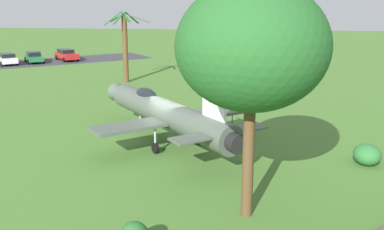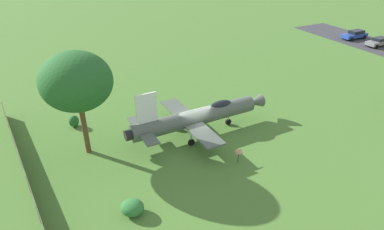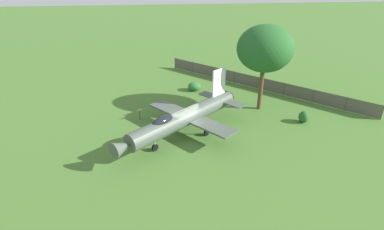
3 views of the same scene
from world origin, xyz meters
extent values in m
plane|color=#47722D|center=(0.00, 0.00, 0.00)|extent=(200.00, 200.00, 0.00)
cylinder|color=#4C564C|center=(0.00, 0.00, 1.74)|extent=(8.92, 10.17, 1.52)
cone|color=#4C564C|center=(-4.27, 5.05, 1.74)|extent=(2.02, 2.05, 1.29)
cylinder|color=black|center=(4.04, -4.78, 1.74)|extent=(1.08, 1.05, 0.91)
ellipsoid|color=black|center=(-1.71, 2.02, 2.39)|extent=(2.11, 2.26, 0.84)
cube|color=white|center=(2.95, -3.49, 3.81)|extent=(1.27, 1.47, 2.61)
cube|color=#4C564C|center=(-1.67, -2.20, 1.55)|extent=(4.08, 3.83, 0.16)
cube|color=#4C564C|center=(2.45, 1.28, 1.55)|extent=(4.08, 3.83, 0.16)
cube|color=#4C564C|center=(2.00, -4.93, 1.89)|extent=(2.08, 2.00, 0.10)
cube|color=#4C564C|center=(4.53, -2.79, 1.89)|extent=(2.08, 2.00, 0.10)
cylinder|color=#A5A8AD|center=(-2.33, 2.76, 0.95)|extent=(0.12, 0.12, 1.29)
cylinder|color=black|center=(-2.33, 2.76, 0.30)|extent=(0.52, 0.57, 0.60)
cylinder|color=#A5A8AD|center=(-0.34, -1.86, 0.95)|extent=(0.12, 0.12, 1.29)
cylinder|color=black|center=(-0.34, -1.86, 0.30)|extent=(0.52, 0.57, 0.60)
cylinder|color=#A5A8AD|center=(1.89, 0.02, 0.95)|extent=(0.12, 0.12, 1.29)
cylinder|color=black|center=(1.89, 0.02, 0.30)|extent=(0.52, 0.57, 0.60)
cylinder|color=brown|center=(4.65, -8.29, 2.48)|extent=(0.43, 0.43, 4.96)
ellipsoid|color=#235B26|center=(4.65, -8.29, 6.46)|extent=(5.45, 5.55, 4.61)
cylinder|color=brown|center=(-7.79, 18.73, 3.26)|extent=(0.52, 0.52, 6.52)
cube|color=#235B26|center=(-6.52, 18.76, 6.32)|extent=(2.43, 0.30, 0.89)
cube|color=#235B26|center=(-7.25, 19.63, 6.32)|extent=(1.12, 1.66, 1.20)
cube|color=#235B26|center=(-8.01, 19.55, 6.32)|extent=(0.64, 1.63, 0.65)
cube|color=#235B26|center=(-8.74, 19.41, 6.32)|extent=(1.93, 1.48, 0.90)
cube|color=#235B26|center=(-8.69, 18.06, 6.32)|extent=(1.65, 1.31, 1.33)
cube|color=#235B26|center=(-8.12, 17.89, 6.32)|extent=(0.77, 1.50, 1.06)
cube|color=#235B26|center=(-7.31, 18.00, 6.32)|extent=(1.13, 1.52, 0.64)
ellipsoid|color=#2D7033|center=(10.57, -2.07, 0.53)|extent=(1.37, 1.57, 1.06)
cylinder|color=#333333|center=(3.52, 4.22, 0.45)|extent=(0.06, 0.06, 0.90)
cube|color=olive|center=(3.52, 4.22, 1.02)|extent=(0.66, 0.72, 0.25)
cube|color=red|center=(-20.35, 33.60, 0.67)|extent=(4.61, 4.82, 0.69)
cube|color=black|center=(-20.61, 33.88, 1.25)|extent=(2.85, 2.91, 0.48)
cylinder|color=black|center=(-18.60, 33.06, 0.32)|extent=(0.59, 0.62, 0.64)
cylinder|color=black|center=(-20.00, 31.79, 0.32)|extent=(0.59, 0.62, 0.64)
cylinder|color=black|center=(-20.71, 35.41, 0.32)|extent=(0.59, 0.62, 0.64)
cylinder|color=black|center=(-22.11, 34.14, 0.32)|extent=(0.59, 0.62, 0.64)
cube|color=#1E6B3D|center=(-23.71, 30.89, 0.61)|extent=(3.96, 4.53, 0.57)
cube|color=black|center=(-23.91, 31.16, 1.15)|extent=(2.54, 2.70, 0.51)
cylinder|color=black|center=(-22.15, 30.28, 0.32)|extent=(0.55, 0.65, 0.64)
cylinder|color=black|center=(-23.67, 29.21, 0.32)|extent=(0.55, 0.65, 0.64)
cylinder|color=black|center=(-23.76, 32.56, 0.32)|extent=(0.55, 0.65, 0.64)
cylinder|color=black|center=(-25.28, 31.49, 0.32)|extent=(0.55, 0.65, 0.64)
cube|color=silver|center=(-26.33, 28.77, 0.65)|extent=(4.27, 4.56, 0.67)
cube|color=black|center=(-26.11, 28.50, 1.22)|extent=(2.68, 2.76, 0.47)
cylinder|color=black|center=(-26.56, 30.48, 0.32)|extent=(0.58, 0.63, 0.64)
cylinder|color=black|center=(-26.11, 27.06, 0.32)|extent=(0.58, 0.63, 0.64)
cylinder|color=black|center=(-24.68, 28.27, 0.32)|extent=(0.58, 0.63, 0.64)
camera|label=1|loc=(4.65, -24.06, 8.06)|focal=41.47mm
camera|label=2|loc=(25.55, 5.15, 16.37)|focal=31.16mm
camera|label=3|loc=(-23.68, 2.11, 13.82)|focal=28.36mm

